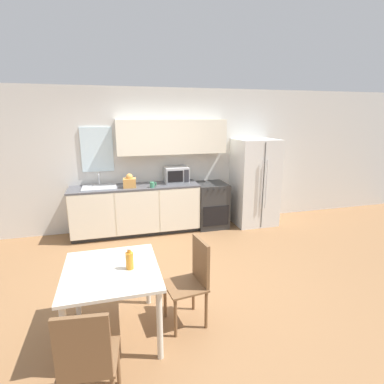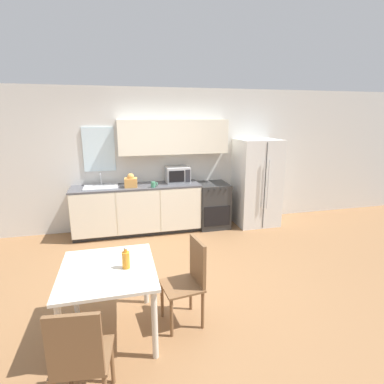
% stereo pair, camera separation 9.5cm
% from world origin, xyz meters
% --- Properties ---
extents(ground_plane, '(12.00, 12.00, 0.00)m').
position_xyz_m(ground_plane, '(0.00, 0.00, 0.00)').
color(ground_plane, olive).
extents(wall_back, '(12.00, 0.38, 2.70)m').
position_xyz_m(wall_back, '(0.07, 2.02, 1.43)').
color(wall_back, silver).
rests_on(wall_back, ground_plane).
extents(kitchen_counter, '(2.37, 0.63, 0.92)m').
position_xyz_m(kitchen_counter, '(-0.32, 1.71, 0.47)').
color(kitchen_counter, '#333333').
rests_on(kitchen_counter, ground_plane).
extents(oven_range, '(0.60, 0.65, 0.89)m').
position_xyz_m(oven_range, '(1.16, 1.70, 0.44)').
color(oven_range, '#2D2D2D').
rests_on(oven_range, ground_plane).
extents(refrigerator, '(0.82, 0.77, 1.73)m').
position_xyz_m(refrigerator, '(2.08, 1.65, 0.87)').
color(refrigerator, silver).
rests_on(refrigerator, ground_plane).
extents(kitchen_sink, '(0.60, 0.44, 0.24)m').
position_xyz_m(kitchen_sink, '(-0.96, 1.72, 0.94)').
color(kitchen_sink, '#B7BABC').
rests_on(kitchen_sink, kitchen_counter).
extents(microwave, '(0.45, 0.36, 0.30)m').
position_xyz_m(microwave, '(0.48, 1.81, 1.07)').
color(microwave, '#B7BABC').
rests_on(microwave, kitchen_counter).
extents(coffee_mug, '(0.12, 0.08, 0.10)m').
position_xyz_m(coffee_mug, '(-0.03, 1.51, 0.97)').
color(coffee_mug, '#3F8C66').
rests_on(coffee_mug, kitchen_counter).
extents(grocery_bag_0, '(0.24, 0.21, 0.25)m').
position_xyz_m(grocery_bag_0, '(-0.42, 1.62, 1.03)').
color(grocery_bag_0, '#DB994C').
rests_on(grocery_bag_0, kitchen_counter).
extents(dining_table, '(0.91, 0.99, 0.73)m').
position_xyz_m(dining_table, '(-0.79, -1.02, 0.63)').
color(dining_table, beige).
rests_on(dining_table, ground_plane).
extents(dining_chair_near, '(0.44, 0.44, 0.93)m').
position_xyz_m(dining_chair_near, '(-0.98, -1.89, 0.54)').
color(dining_chair_near, brown).
rests_on(dining_chair_near, ground_plane).
extents(dining_chair_side, '(0.45, 0.45, 0.93)m').
position_xyz_m(dining_chair_side, '(0.04, -1.02, 0.54)').
color(dining_chair_side, brown).
rests_on(dining_chair_side, ground_plane).
extents(drink_bottle, '(0.08, 0.08, 0.22)m').
position_xyz_m(drink_bottle, '(-0.62, -1.05, 0.82)').
color(drink_bottle, orange).
rests_on(drink_bottle, dining_table).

